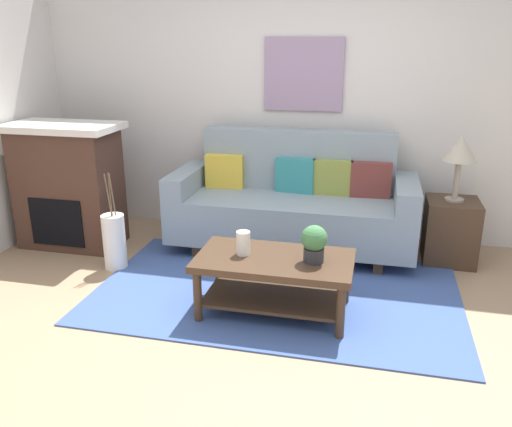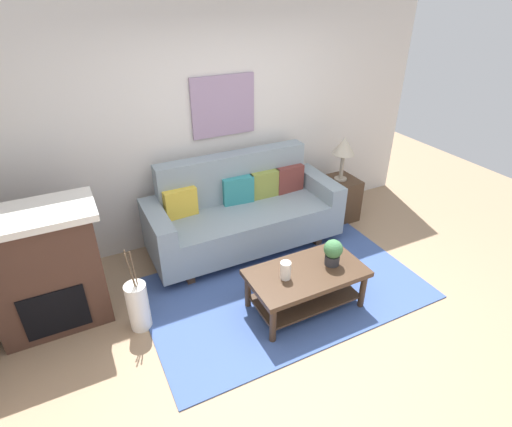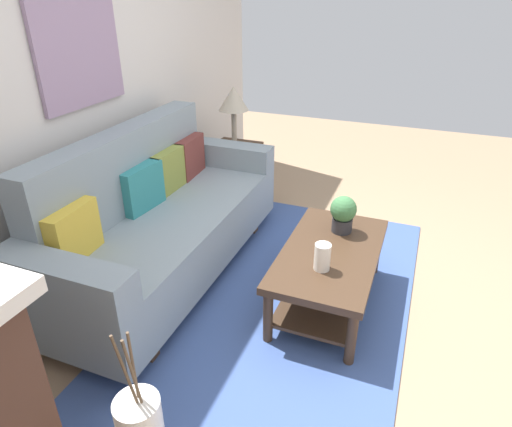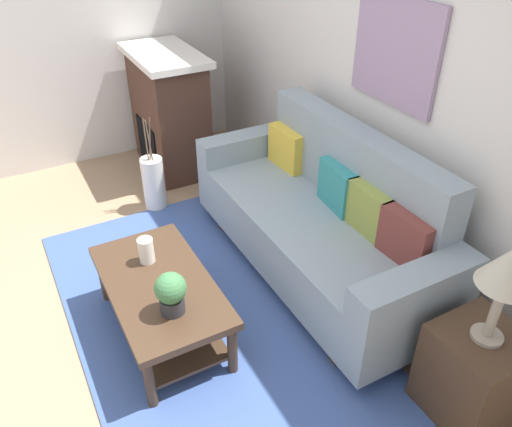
% 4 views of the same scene
% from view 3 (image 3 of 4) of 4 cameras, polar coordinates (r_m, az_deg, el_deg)
% --- Properties ---
extents(ground_plane, '(9.29, 9.29, 0.00)m').
position_cam_3_polar(ground_plane, '(3.11, 12.43, -12.48)').
color(ground_plane, '#9E7F60').
extents(wall_back, '(5.29, 0.10, 2.70)m').
position_cam_3_polar(wall_back, '(3.32, -21.60, 15.01)').
color(wall_back, silver).
rests_on(wall_back, ground_plane).
extents(area_rug, '(2.79, 1.69, 0.01)m').
position_cam_3_polar(area_rug, '(3.18, 3.45, -10.53)').
color(area_rug, '#3D5693').
rests_on(area_rug, ground_plane).
extents(couch, '(2.20, 0.84, 1.08)m').
position_cam_3_polar(couch, '(3.28, -12.21, -1.06)').
color(couch, gray).
rests_on(couch, ground_plane).
extents(throw_pillow_mustard, '(0.37, 0.14, 0.32)m').
position_cam_3_polar(throw_pillow_mustard, '(2.78, -22.49, -2.31)').
color(throw_pillow_mustard, gold).
rests_on(throw_pillow_mustard, couch).
extents(throw_pillow_teal, '(0.37, 0.16, 0.32)m').
position_cam_3_polar(throw_pillow_teal, '(3.24, -14.51, 3.22)').
color(throw_pillow_teal, teal).
rests_on(throw_pillow_teal, couch).
extents(throw_pillow_olive, '(0.36, 0.12, 0.32)m').
position_cam_3_polar(throw_pillow_olive, '(3.50, -11.34, 5.39)').
color(throw_pillow_olive, olive).
rests_on(throw_pillow_olive, couch).
extents(throw_pillow_maroon, '(0.37, 0.14, 0.32)m').
position_cam_3_polar(throw_pillow_maroon, '(3.77, -8.60, 7.25)').
color(throw_pillow_maroon, brown).
rests_on(throw_pillow_maroon, couch).
extents(coffee_table, '(1.10, 0.60, 0.43)m').
position_cam_3_polar(coffee_table, '(2.98, 9.42, -6.55)').
color(coffee_table, '#422D1E').
rests_on(coffee_table, ground_plane).
extents(tabletop_vase, '(0.10, 0.10, 0.17)m').
position_cam_3_polar(tabletop_vase, '(2.68, 8.53, -5.54)').
color(tabletop_vase, white).
rests_on(tabletop_vase, coffee_table).
extents(potted_plant_tabletop, '(0.18, 0.18, 0.26)m').
position_cam_3_polar(potted_plant_tabletop, '(3.08, 11.14, 0.06)').
color(potted_plant_tabletop, '#2D2D33').
rests_on(potted_plant_tabletop, coffee_table).
extents(side_table, '(0.44, 0.44, 0.56)m').
position_cam_3_polar(side_table, '(4.47, -2.69, 5.30)').
color(side_table, '#422D1E').
rests_on(side_table, ground_plane).
extents(table_lamp, '(0.28, 0.28, 0.57)m').
position_cam_3_polar(table_lamp, '(4.25, -2.91, 14.26)').
color(table_lamp, gray).
rests_on(table_lamp, side_table).
extents(floor_vase_branch_a, '(0.03, 0.03, 0.36)m').
position_cam_3_polar(floor_vase_branch_a, '(1.86, -15.54, -18.40)').
color(floor_vase_branch_a, brown).
rests_on(floor_vase_branch_a, floor_vase).
extents(floor_vase_branch_b, '(0.04, 0.05, 0.36)m').
position_cam_3_polar(floor_vase_branch_b, '(1.85, -16.56, -18.80)').
color(floor_vase_branch_b, brown).
rests_on(floor_vase_branch_b, floor_vase).
extents(floor_vase_branch_c, '(0.05, 0.02, 0.36)m').
position_cam_3_polar(floor_vase_branch_c, '(1.84, -15.64, -19.17)').
color(floor_vase_branch_c, brown).
rests_on(floor_vase_branch_c, floor_vase).
extents(framed_painting, '(0.74, 0.03, 0.67)m').
position_cam_3_polar(framed_painting, '(3.22, -21.71, 18.62)').
color(framed_painting, gray).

